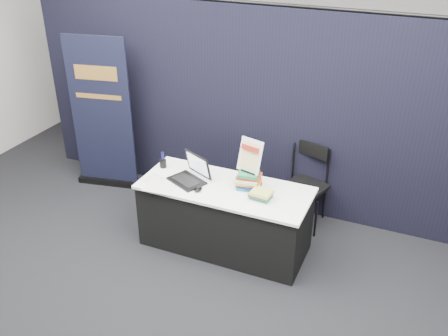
% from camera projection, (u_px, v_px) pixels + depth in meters
% --- Properties ---
extents(floor, '(8.00, 8.00, 0.00)m').
position_uv_depth(floor, '(203.00, 275.00, 5.09)').
color(floor, black).
rests_on(floor, ground).
extents(wall_back, '(8.00, 0.02, 3.50)m').
position_uv_depth(wall_back, '(316.00, 23.00, 7.49)').
color(wall_back, '#B4B1AA').
rests_on(wall_back, floor).
extents(drape_partition, '(6.00, 0.08, 2.40)m').
position_uv_depth(drape_partition, '(261.00, 112.00, 5.82)').
color(drape_partition, black).
rests_on(drape_partition, floor).
extents(display_table, '(1.80, 0.75, 0.75)m').
position_uv_depth(display_table, '(225.00, 217.00, 5.36)').
color(display_table, black).
rests_on(display_table, floor).
extents(laptop, '(0.45, 0.44, 0.28)m').
position_uv_depth(laptop, '(189.00, 174.00, 5.28)').
color(laptop, black).
rests_on(laptop, display_table).
extents(mouse, '(0.10, 0.13, 0.04)m').
position_uv_depth(mouse, '(198.00, 189.00, 5.11)').
color(mouse, black).
rests_on(mouse, display_table).
extents(brochure_left, '(0.34, 0.25, 0.00)m').
position_uv_depth(brochure_left, '(160.00, 187.00, 5.17)').
color(brochure_left, silver).
rests_on(brochure_left, display_table).
extents(brochure_mid, '(0.36, 0.31, 0.00)m').
position_uv_depth(brochure_mid, '(157.00, 181.00, 5.29)').
color(brochure_mid, silver).
rests_on(brochure_mid, display_table).
extents(brochure_right, '(0.35, 0.27, 0.00)m').
position_uv_depth(brochure_right, '(177.00, 184.00, 5.23)').
color(brochure_right, white).
rests_on(brochure_right, display_table).
extents(pen_cup, '(0.08, 0.08, 0.09)m').
position_uv_depth(pen_cup, '(163.00, 163.00, 5.54)').
color(pen_cup, black).
rests_on(pen_cup, display_table).
extents(book_stack_tall, '(0.25, 0.20, 0.19)m').
position_uv_depth(book_stack_tall, '(248.00, 180.00, 5.11)').
color(book_stack_tall, '#1A6463').
rests_on(book_stack_tall, display_table).
extents(book_stack_short, '(0.24, 0.20, 0.09)m').
position_uv_depth(book_stack_short, '(261.00, 194.00, 4.96)').
color(book_stack_short, '#1B6840').
rests_on(book_stack_short, display_table).
extents(info_sign, '(0.28, 0.17, 0.36)m').
position_uv_depth(info_sign, '(250.00, 156.00, 5.01)').
color(info_sign, black).
rests_on(info_sign, book_stack_tall).
extents(pullup_banner, '(0.85, 0.26, 2.00)m').
position_uv_depth(pullup_banner, '(103.00, 123.00, 6.31)').
color(pullup_banner, black).
rests_on(pullup_banner, floor).
extents(stacking_chair, '(0.54, 0.55, 0.96)m').
position_uv_depth(stacking_chair, '(306.00, 182.00, 5.70)').
color(stacking_chair, black).
rests_on(stacking_chair, floor).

